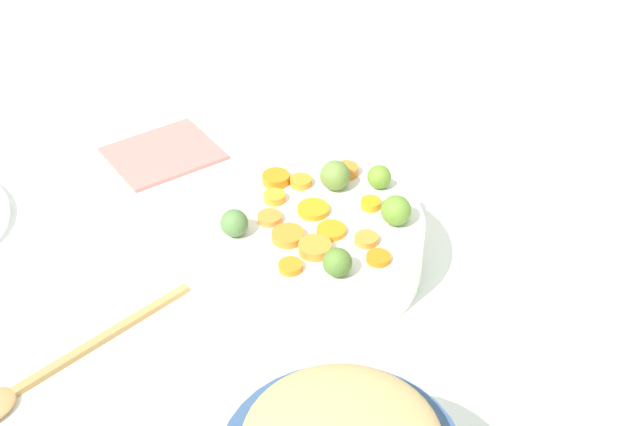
{
  "coord_description": "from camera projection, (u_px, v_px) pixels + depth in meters",
  "views": [
    {
      "loc": [
        0.46,
        0.63,
        0.75
      ],
      "look_at": [
        -0.02,
        -0.05,
        0.11
      ],
      "focal_mm": 50.4,
      "sensor_mm": 36.0,
      "label": 1
    }
  ],
  "objects": [
    {
      "name": "tabletop",
      "position": [
        335.0,
        307.0,
        1.07
      ],
      "size": [
        2.4,
        2.4,
        0.02
      ],
      "primitive_type": "cube",
      "color": "white",
      "rests_on": "ground"
    },
    {
      "name": "serving_bowl_carrots",
      "position": [
        320.0,
        246.0,
        1.09
      ],
      "size": [
        0.25,
        0.25,
        0.08
      ],
      "primitive_type": "cylinder",
      "color": "white",
      "rests_on": "tabletop"
    },
    {
      "name": "carrot_slice_0",
      "position": [
        276.0,
        179.0,
        1.12
      ],
      "size": [
        0.04,
        0.04,
        0.01
      ],
      "primitive_type": "cylinder",
      "rotation": [
        0.0,
        0.0,
        0.37
      ],
      "color": "orange",
      "rests_on": "serving_bowl_carrots"
    },
    {
      "name": "carrot_slice_1",
      "position": [
        378.0,
        258.0,
        1.0
      ],
      "size": [
        0.03,
        0.03,
        0.01
      ],
      "primitive_type": "cylinder",
      "rotation": [
        0.0,
        0.0,
        6.06
      ],
      "color": "orange",
      "rests_on": "serving_bowl_carrots"
    },
    {
      "name": "carrot_slice_2",
      "position": [
        275.0,
        197.0,
        1.09
      ],
      "size": [
        0.04,
        0.04,
        0.01
      ],
      "primitive_type": "cylinder",
      "rotation": [
        0.0,
        0.0,
        5.44
      ],
      "color": "orange",
      "rests_on": "serving_bowl_carrots"
    },
    {
      "name": "carrot_slice_3",
      "position": [
        315.0,
        248.0,
        1.01
      ],
      "size": [
        0.04,
        0.04,
        0.01
      ],
      "primitive_type": "cylinder",
      "rotation": [
        0.0,
        0.0,
        1.67
      ],
      "color": "orange",
      "rests_on": "serving_bowl_carrots"
    },
    {
      "name": "carrot_slice_4",
      "position": [
        313.0,
        210.0,
        1.07
      ],
      "size": [
        0.05,
        0.05,
        0.01
      ],
      "primitive_type": "cylinder",
      "rotation": [
        0.0,
        0.0,
        3.97
      ],
      "color": "orange",
      "rests_on": "serving_bowl_carrots"
    },
    {
      "name": "carrot_slice_5",
      "position": [
        288.0,
        236.0,
        1.03
      ],
      "size": [
        0.05,
        0.05,
        0.01
      ],
      "primitive_type": "cylinder",
      "rotation": [
        0.0,
        0.0,
        2.42
      ],
      "color": "orange",
      "rests_on": "serving_bowl_carrots"
    },
    {
      "name": "carrot_slice_6",
      "position": [
        331.0,
        230.0,
        1.04
      ],
      "size": [
        0.05,
        0.05,
        0.01
      ],
      "primitive_type": "cylinder",
      "rotation": [
        0.0,
        0.0,
        2.55
      ],
      "color": "orange",
      "rests_on": "serving_bowl_carrots"
    },
    {
      "name": "carrot_slice_7",
      "position": [
        301.0,
        182.0,
        1.11
      ],
      "size": [
        0.03,
        0.03,
        0.01
      ],
      "primitive_type": "cylinder",
      "rotation": [
        0.0,
        0.0,
        3.21
      ],
      "color": "orange",
      "rests_on": "serving_bowl_carrots"
    },
    {
      "name": "carrot_slice_8",
      "position": [
        347.0,
        170.0,
        1.13
      ],
      "size": [
        0.04,
        0.04,
        0.01
      ],
      "primitive_type": "cylinder",
      "rotation": [
        0.0,
        0.0,
        2.31
      ],
      "color": "orange",
      "rests_on": "serving_bowl_carrots"
    },
    {
      "name": "carrot_slice_9",
      "position": [
        270.0,
        218.0,
        1.06
      ],
      "size": [
        0.03,
        0.03,
        0.01
      ],
      "primitive_type": "cylinder",
      "rotation": [
        0.0,
        0.0,
        6.26
      ],
      "color": "orange",
      "rests_on": "serving_bowl_carrots"
    },
    {
      "name": "carrot_slice_10",
      "position": [
        366.0,
        239.0,
        1.02
      ],
      "size": [
        0.03,
        0.03,
        0.01
      ],
      "primitive_type": "cylinder",
      "rotation": [
        0.0,
        0.0,
        2.88
      ],
      "color": "orange",
      "rests_on": "serving_bowl_carrots"
    },
    {
      "name": "carrot_slice_11",
      "position": [
        291.0,
        267.0,
        0.99
      ],
      "size": [
        0.04,
        0.04,
        0.01
      ],
      "primitive_type": "cylinder",
      "rotation": [
        0.0,
        0.0,
        3.53
      ],
      "color": "orange",
      "rests_on": "serving_bowl_carrots"
    },
    {
      "name": "carrot_slice_12",
      "position": [
        371.0,
        204.0,
        1.08
      ],
      "size": [
        0.03,
        0.03,
        0.01
      ],
      "primitive_type": "cylinder",
      "rotation": [
        0.0,
        0.0,
        0.13
      ],
      "color": "orange",
      "rests_on": "serving_bowl_carrots"
    },
    {
      "name": "brussels_sprout_0",
      "position": [
        379.0,
        177.0,
        1.1
      ],
      "size": [
        0.03,
        0.03,
        0.03
      ],
      "primitive_type": "sphere",
      "color": "olive",
      "rests_on": "serving_bowl_carrots"
    },
    {
      "name": "brussels_sprout_1",
      "position": [
        394.0,
        209.0,
        1.05
      ],
      "size": [
        0.04,
        0.04,
        0.04
      ],
      "primitive_type": "sphere",
      "color": "olive",
      "rests_on": "serving_bowl_carrots"
    },
    {
      "name": "brussels_sprout_2",
      "position": [
        337.0,
        262.0,
        0.97
      ],
      "size": [
        0.03,
        0.03,
        0.03
      ],
      "primitive_type": "sphere",
      "color": "#4E722B",
      "rests_on": "serving_bowl_carrots"
    },
    {
      "name": "brussels_sprout_3",
      "position": [
        234.0,
        223.0,
        1.03
      ],
      "size": [
        0.03,
        0.03,
        0.03
      ],
      "primitive_type": "sphere",
      "color": "#4D753C",
      "rests_on": "serving_bowl_carrots"
    },
    {
      "name": "brussels_sprout_4",
      "position": [
        335.0,
        175.0,
        1.1
      ],
      "size": [
        0.04,
        0.04,
        0.04
      ],
      "primitive_type": "sphere",
      "color": "olive",
      "rests_on": "serving_bowl_carrots"
    },
    {
      "name": "wooden_spoon",
      "position": [
        29.0,
        382.0,
        0.96
      ],
      "size": [
        0.3,
        0.08,
        0.01
      ],
      "color": "#AF8049",
      "rests_on": "tabletop"
    },
    {
      "name": "dish_towel",
      "position": [
        163.0,
        154.0,
        1.31
      ],
      "size": [
        0.15,
        0.13,
        0.01
      ],
      "primitive_type": "cube",
      "rotation": [
        0.0,
        0.0,
        0.0
      ],
      "color": "#BC6D66",
      "rests_on": "tabletop"
    }
  ]
}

